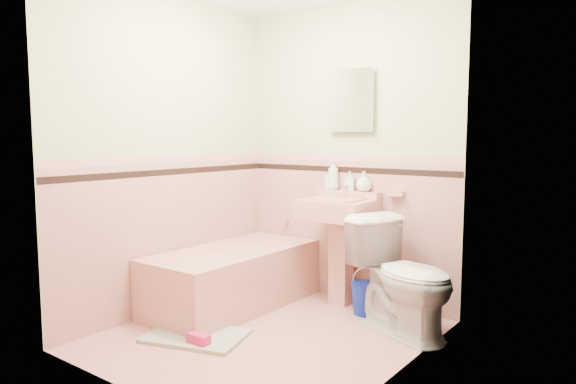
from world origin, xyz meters
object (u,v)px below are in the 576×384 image
Objects in this scene: soap_bottle_right at (364,181)px; medicine_cabinet at (352,101)px; sink at (337,253)px; soap_bottle_mid at (350,181)px; soap_bottle_left at (333,175)px; bathtub at (233,279)px; toilet at (404,277)px; bucket at (367,299)px; shoe at (199,339)px.

medicine_cabinet is at bearing 167.86° from soap_bottle_right.
sink is 5.46× the size of soap_bottle_mid.
soap_bottle_left is 0.30m from soap_bottle_right.
medicine_cabinet is 0.68m from soap_bottle_right.
soap_bottle_mid is (0.16, 0.00, -0.05)m from soap_bottle_left.
medicine_cabinet reaches higher than soap_bottle_left.
soap_bottle_left is (0.52, 0.71, 0.85)m from bathtub.
sink is 0.61m from soap_bottle_mid.
sink is 5.36× the size of soap_bottle_right.
toilet is 0.54m from bucket.
shoe is at bearing -94.48° from soap_bottle_left.
toilet is 3.31× the size of bucket.
shoe is at bearing -100.28° from medicine_cabinet.
soap_bottle_right is 1.82m from shoe.
medicine_cabinet is 1.54m from toilet.
soap_bottle_right reaches higher than shoe.
bathtub reaches higher than shoe.
soap_bottle_right is 1.03× the size of shoe.
bathtub is at bearing -134.04° from soap_bottle_mid.
soap_bottle_left is 1.17m from toilet.
bucket is at bearing 62.15° from shoe.
medicine_cabinet is 0.64m from soap_bottle_left.
bucket is (0.29, -0.22, -0.91)m from soap_bottle_mid.
soap_bottle_left is 0.31× the size of toilet.
sink reaches higher than shoe.
soap_bottle_left reaches higher than soap_bottle_right.
soap_bottle_mid reaches higher than bucket.
sink reaches higher than toilet.
bucket is 1.39m from shoe.
medicine_cabinet is at bearing 76.36° from shoe.
bathtub is 1.82× the size of toilet.
shoe is (-0.27, -1.30, -0.39)m from sink.
bucket reaches higher than shoe.
soap_bottle_left is (-0.16, -0.03, -0.62)m from medicine_cabinet.
shoe is (-0.98, -1.06, -0.35)m from toilet.
soap_bottle_right reaches higher than bucket.
medicine_cabinet is (0.68, 0.74, 1.47)m from bathtub.
shoe is at bearing 157.78° from toilet.
bathtub is 0.89m from sink.
bathtub is 1.10m from bucket.
medicine_cabinet reaches higher than soap_bottle_mid.
toilet is at bearing -19.38° from sink.
medicine_cabinet is 1.86× the size of bucket.
soap_bottle_left is at bearing 131.35° from sink.
soap_bottle_right is (0.14, -0.03, -0.67)m from medicine_cabinet.
shoe is at bearing -105.59° from soap_bottle_right.
soap_bottle_right is at bearing 0.00° from soap_bottle_left.
sink is at bearing -90.00° from medicine_cabinet.
soap_bottle_mid is at bearing 45.96° from bathtub.
soap_bottle_right is at bearing 73.39° from toilet.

